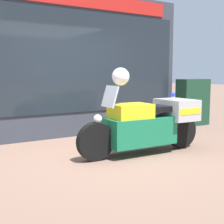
{
  "coord_description": "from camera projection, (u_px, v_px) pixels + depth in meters",
  "views": [
    {
      "loc": [
        -2.78,
        -4.51,
        1.41
      ],
      "look_at": [
        0.21,
        0.3,
        0.71
      ],
      "focal_mm": 50.0,
      "sensor_mm": 36.0,
      "label": 1
    }
  ],
  "objects": [
    {
      "name": "shop_building",
      "position": [
        46.0,
        64.0,
        6.7
      ],
      "size": [
        6.11,
        0.55,
        3.23
      ],
      "color": "#333842",
      "rests_on": "ground"
    },
    {
      "name": "ground_plane",
      "position": [
        111.0,
        155.0,
        5.43
      ],
      "size": [
        60.0,
        60.0,
        0.0
      ],
      "primitive_type": "plane",
      "color": "#7A5B4C"
    },
    {
      "name": "white_helmet",
      "position": [
        121.0,
        77.0,
        5.15
      ],
      "size": [
        0.29,
        0.29,
        0.29
      ],
      "primitive_type": "sphere",
      "color": "white",
      "rests_on": "paramedic_motorcycle"
    },
    {
      "name": "paramedic_motorcycle",
      "position": [
        149.0,
        122.0,
        5.55
      ],
      "size": [
        2.46,
        0.77,
        1.21
      ],
      "rotation": [
        0.0,
        0.0,
        3.1
      ],
      "color": "black",
      "rests_on": "ground"
    },
    {
      "name": "utility_cabinet",
      "position": [
        193.0,
        102.0,
        8.5
      ],
      "size": [
        0.91,
        0.41,
        1.26
      ],
      "primitive_type": "cube",
      "color": "#193D28",
      "rests_on": "ground"
    },
    {
      "name": "window_display",
      "position": [
        79.0,
        114.0,
        7.28
      ],
      "size": [
        4.75,
        0.3,
        1.91
      ],
      "color": "slate",
      "rests_on": "ground"
    }
  ]
}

